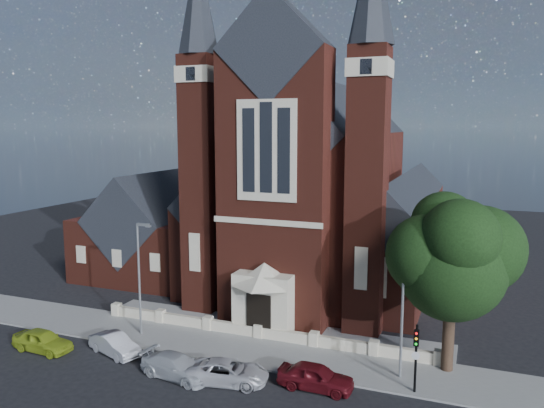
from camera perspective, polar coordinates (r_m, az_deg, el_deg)
The scene contains 15 objects.
ground at distance 45.59m, azimuth 2.78°, elevation -10.41°, with size 120.00×120.00×0.00m, color black.
pavement_strip at distance 36.44m, azimuth -2.67°, elevation -15.37°, with size 60.00×5.00×0.12m, color slate.
forecourt_paving at distance 39.85m, azimuth -0.27°, elevation -13.23°, with size 26.00×3.00×0.14m, color slate.
forecourt_wall at distance 38.13m, azimuth -1.41°, elevation -14.26°, with size 24.00×0.40×0.90m, color beige.
church at distance 51.18m, azimuth 5.67°, elevation 1.04°, with size 20.01×34.90×29.20m.
parish_hall at distance 54.07m, azimuth -12.46°, elevation -3.20°, with size 12.00×12.20×10.24m.
street_tree at distance 32.61m, azimuth 18.96°, elevation -5.77°, with size 6.40×6.60×10.70m.
street_lamp_left at distance 38.24m, azimuth -14.01°, elevation -7.15°, with size 1.16×0.22×8.09m.
street_lamp_right at distance 31.80m, azimuth 14.03°, elevation -10.34°, with size 1.16×0.22×8.09m.
traffic_signal at distance 30.96m, azimuth 15.23°, elevation -14.91°, with size 0.28×0.42×4.00m.
car_lime_van at distance 38.96m, azimuth -23.45°, elevation -13.33°, with size 1.70×4.23×1.44m, color #95AE22.
car_silver_a at distance 36.90m, azimuth -16.56°, elevation -14.28°, with size 1.42×4.06×1.34m, color #AEAFB6.
car_silver_b at distance 33.03m, azimuth -10.20°, elevation -16.82°, with size 1.91×4.69×1.36m, color #B5B9BD.
car_white_suv at distance 32.06m, azimuth -4.83°, elevation -17.55°, with size 2.21×4.80×1.33m, color silver.
car_dark_red at distance 31.38m, azimuth 4.72°, elevation -18.01°, with size 1.74×4.32×1.47m, color #570F15.
Camera 1 is at (13.62, -25.96, 14.65)m, focal length 35.00 mm.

